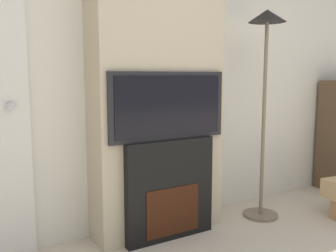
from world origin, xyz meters
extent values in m
cube|color=silver|center=(0.00, 2.03, 1.35)|extent=(6.00, 0.06, 2.70)
cube|color=#BCAD8E|center=(0.00, 1.85, 1.35)|extent=(1.02, 0.30, 2.70)
cube|color=black|center=(0.00, 1.70, 0.37)|extent=(0.71, 0.14, 0.74)
cube|color=#33160A|center=(0.00, 1.63, 0.22)|extent=(0.44, 0.01, 0.36)
cube|color=black|center=(0.00, 1.70, 0.98)|extent=(0.93, 0.06, 0.49)
cube|color=black|center=(0.00, 1.67, 0.98)|extent=(0.86, 0.01, 0.43)
cylinder|color=#726651|center=(0.89, 1.64, 0.01)|extent=(0.29, 0.29, 0.03)
cylinder|color=#726651|center=(0.89, 1.64, 0.82)|extent=(0.03, 0.03, 1.60)
cone|color=black|center=(0.89, 1.64, 1.67)|extent=(0.30, 0.30, 0.10)
sphere|color=silver|center=(-1.02, 1.94, 1.01)|extent=(0.06, 0.06, 0.06)
camera|label=1|loc=(-1.38, -0.58, 1.20)|focal=40.00mm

